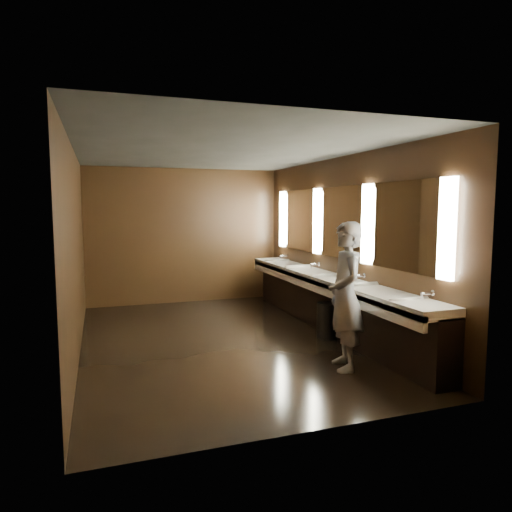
{
  "coord_description": "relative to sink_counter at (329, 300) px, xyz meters",
  "views": [
    {
      "loc": [
        -1.7,
        -6.5,
        1.98
      ],
      "look_at": [
        0.55,
        0.0,
        1.26
      ],
      "focal_mm": 32.0,
      "sensor_mm": 36.0,
      "label": 1
    }
  ],
  "objects": [
    {
      "name": "person",
      "position": [
        -0.66,
        -1.66,
        0.41
      ],
      "size": [
        0.57,
        0.74,
        1.82
      ],
      "primitive_type": "imported",
      "rotation": [
        0.0,
        0.0,
        -1.8
      ],
      "color": "#8097BF",
      "rests_on": "floor"
    },
    {
      "name": "trash_bin",
      "position": [
        -0.22,
        -0.4,
        -0.22
      ],
      "size": [
        0.39,
        0.39,
        0.55
      ],
      "primitive_type": "cylinder",
      "rotation": [
        0.0,
        0.0,
        -0.13
      ],
      "color": "black",
      "rests_on": "floor"
    },
    {
      "name": "mirror_band",
      "position": [
        0.19,
        -0.0,
        1.25
      ],
      "size": [
        0.06,
        5.03,
        1.15
      ],
      "color": "white",
      "rests_on": "wall_right"
    },
    {
      "name": "floor",
      "position": [
        -1.79,
        0.0,
        -0.5
      ],
      "size": [
        6.0,
        6.0,
        0.0
      ],
      "primitive_type": "plane",
      "color": "black",
      "rests_on": "ground"
    },
    {
      "name": "wall_right",
      "position": [
        0.21,
        0.0,
        0.9
      ],
      "size": [
        0.02,
        6.0,
        2.8
      ],
      "primitive_type": "cube",
      "color": "black",
      "rests_on": "floor"
    },
    {
      "name": "wall_back",
      "position": [
        -1.79,
        3.0,
        0.9
      ],
      "size": [
        4.0,
        0.02,
        2.8
      ],
      "primitive_type": "cube",
      "color": "black",
      "rests_on": "floor"
    },
    {
      "name": "wall_front",
      "position": [
        -1.79,
        -3.0,
        0.9
      ],
      "size": [
        4.0,
        0.02,
        2.8
      ],
      "primitive_type": "cube",
      "color": "black",
      "rests_on": "floor"
    },
    {
      "name": "wall_left",
      "position": [
        -3.79,
        0.0,
        0.9
      ],
      "size": [
        0.02,
        6.0,
        2.8
      ],
      "primitive_type": "cube",
      "color": "black",
      "rests_on": "floor"
    },
    {
      "name": "sink_counter",
      "position": [
        0.0,
        0.0,
        0.0
      ],
      "size": [
        0.55,
        5.4,
        1.01
      ],
      "color": "black",
      "rests_on": "floor"
    },
    {
      "name": "ceiling",
      "position": [
        -1.79,
        0.0,
        2.3
      ],
      "size": [
        4.0,
        6.0,
        0.02
      ],
      "primitive_type": "cube",
      "color": "#2D2D2B",
      "rests_on": "wall_back"
    }
  ]
}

